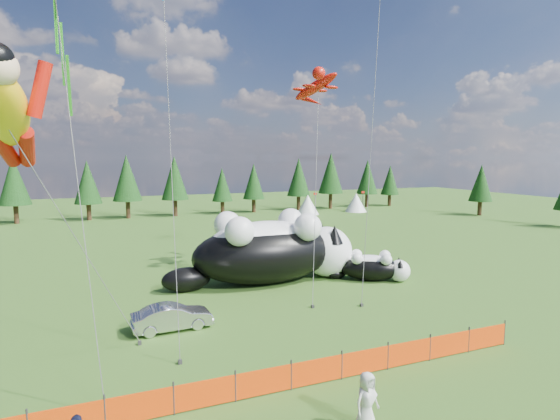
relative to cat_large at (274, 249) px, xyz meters
The scene contains 11 objects.
ground 11.24m from the cat_large, 118.17° to the right, with size 160.00×160.00×0.00m, color #0E3309.
safety_fence 13.84m from the cat_large, 112.26° to the right, with size 22.06×0.06×1.10m.
tree_line 35.71m from the cat_large, 98.39° to the left, with size 90.00×4.00×8.00m, color black, non-canonical shape.
festival_tents 30.84m from the cat_large, 79.16° to the left, with size 50.00×3.20×2.80m, color white, non-canonical shape.
cat_large is the anchor object (origin of this frame).
cat_small 6.72m from the cat_large, 18.72° to the right, with size 4.83×3.65×1.93m.
car 9.37m from the cat_large, 141.87° to the right, with size 1.29×3.70×1.22m, color silver.
spectator_e 15.88m from the cat_large, 100.87° to the right, with size 0.85×0.56×1.75m, color beige.
superhero_kite 17.92m from the cat_large, 139.84° to the right, with size 5.93×6.07×11.91m.
gecko_kite 11.63m from the cat_large, 27.88° to the left, with size 6.23×10.75×15.31m.
diamond_kite_a 15.05m from the cat_large, 145.31° to the right, with size 0.81×5.23×16.40m.
Camera 1 is at (-4.66, -16.16, 8.03)m, focal length 28.00 mm.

